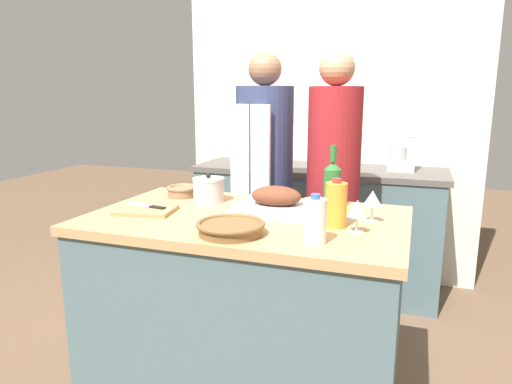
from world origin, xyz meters
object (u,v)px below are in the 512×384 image
at_px(knife_chef, 148,206).
at_px(stock_pot, 209,190).
at_px(wine_glass_left, 357,209).
at_px(person_cook_guest, 333,183).
at_px(knife_paring, 159,206).
at_px(stand_mixer, 402,151).
at_px(juice_jug, 336,205).
at_px(person_cook_aproned, 264,179).
at_px(wicker_basket, 231,227).
at_px(roasting_pan, 276,203).
at_px(milk_jug, 315,221).
at_px(condiment_bottle_tall, 257,152).
at_px(condiment_bottle_short, 240,150).
at_px(wine_glass_right, 373,199).
at_px(wine_bottle_green, 332,184).
at_px(cutting_board, 146,210).

bearing_deg(knife_chef, stock_pot, 55.05).
distance_m(wine_glass_left, person_cook_guest, 0.92).
height_order(knife_chef, knife_paring, knife_chef).
bearing_deg(person_cook_guest, wine_glass_left, -95.21).
xyz_separation_m(wine_glass_left, stand_mixer, (0.10, 1.62, 0.04)).
bearing_deg(juice_jug, stock_pot, 160.45).
bearing_deg(stock_pot, person_cook_aproned, 83.82).
xyz_separation_m(wicker_basket, knife_chef, (-0.49, 0.21, -0.01)).
relative_size(roasting_pan, milk_jug, 1.97).
bearing_deg(juice_jug, condiment_bottle_tall, 118.93).
bearing_deg(condiment_bottle_short, stock_pot, -74.95).
height_order(juice_jug, condiment_bottle_tall, juice_jug).
bearing_deg(milk_jug, stand_mixer, 82.90).
relative_size(wine_glass_left, person_cook_aproned, 0.07).
height_order(wine_glass_left, wine_glass_right, wine_glass_right).
xyz_separation_m(milk_jug, person_cook_guest, (-0.12, 1.06, -0.07)).
height_order(condiment_bottle_tall, condiment_bottle_short, condiment_bottle_short).
bearing_deg(roasting_pan, condiment_bottle_tall, 112.28).
relative_size(wine_bottle_green, wine_glass_left, 2.31).
bearing_deg(knife_paring, knife_chef, -91.08).
xyz_separation_m(milk_jug, stand_mixer, (0.22, 1.79, 0.05)).
height_order(knife_chef, stand_mixer, stand_mixer).
height_order(knife_chef, condiment_bottle_short, condiment_bottle_short).
xyz_separation_m(cutting_board, condiment_bottle_short, (-0.18, 1.62, 0.08)).
relative_size(wicker_basket, juice_jug, 1.33).
xyz_separation_m(cutting_board, person_cook_guest, (0.68, 0.89, 0.00)).
xyz_separation_m(milk_jug, wine_glass_left, (0.12, 0.18, 0.01)).
height_order(knife_paring, condiment_bottle_short, condiment_bottle_short).
bearing_deg(stand_mixer, person_cook_aproned, -138.68).
xyz_separation_m(wine_bottle_green, person_cook_guest, (-0.09, 0.53, -0.10)).
bearing_deg(wicker_basket, person_cook_aproned, 102.15).
bearing_deg(condiment_bottle_tall, person_cook_guest, -46.96).
distance_m(milk_jug, stand_mixer, 1.81).
relative_size(roasting_pan, wicker_basket, 1.34).
relative_size(knife_paring, person_cook_guest, 0.10).
bearing_deg(stand_mixer, person_cook_guest, -115.38).
xyz_separation_m(condiment_bottle_tall, condiment_bottle_short, (-0.12, -0.07, 0.02)).
bearing_deg(wine_glass_right, juice_jug, -135.38).
distance_m(stand_mixer, person_cook_guest, 0.82).
xyz_separation_m(milk_jug, wine_glass_right, (0.16, 0.35, 0.01)).
distance_m(condiment_bottle_tall, person_cook_guest, 1.09).
bearing_deg(wine_bottle_green, wine_glass_right, -41.77).
bearing_deg(wine_bottle_green, cutting_board, -155.27).
distance_m(wine_glass_left, knife_chef, 0.93).
distance_m(stock_pot, knife_paring, 0.25).
height_order(milk_jug, stand_mixer, stand_mixer).
height_order(wine_glass_left, person_cook_guest, person_cook_guest).
height_order(wine_glass_left, knife_chef, wine_glass_left).
bearing_deg(condiment_bottle_tall, wine_glass_left, -59.50).
bearing_deg(person_cook_guest, cutting_board, -148.14).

